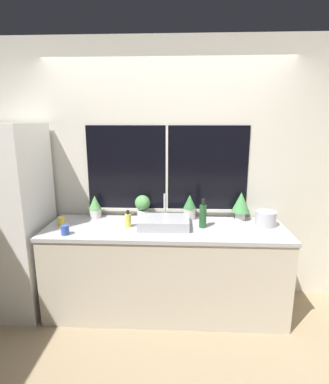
{
  "coord_description": "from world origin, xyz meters",
  "views": [
    {
      "loc": [
        0.12,
        -2.39,
        1.88
      ],
      "look_at": [
        -0.01,
        0.34,
        1.24
      ],
      "focal_mm": 28.0,
      "sensor_mm": 36.0,
      "label": 1
    }
  ],
  "objects_px": {
    "potted_plant_center_left": "(143,205)",
    "potted_plant_far_right": "(241,204)",
    "kettle": "(266,218)",
    "potted_plant_far_left": "(95,206)",
    "potted_plant_center_right": "(190,206)",
    "refrigerator": "(7,220)",
    "bottle_tall": "(203,216)",
    "soap_bottle": "(128,220)",
    "mug_blue": "(65,230)",
    "mug_yellow": "(61,221)",
    "sink": "(164,222)"
  },
  "relations": [
    {
      "from": "potted_plant_far_left",
      "to": "refrigerator",
      "type": "bearing_deg",
      "value": -161.56
    },
    {
      "from": "mug_yellow",
      "to": "kettle",
      "type": "distance_m",
      "value": 2.0
    },
    {
      "from": "refrigerator",
      "to": "mug_blue",
      "type": "xyz_separation_m",
      "value": [
        0.67,
        -0.23,
        -0.01
      ]
    },
    {
      "from": "potted_plant_far_right",
      "to": "mug_blue",
      "type": "xyz_separation_m",
      "value": [
        -1.66,
        -0.5,
        -0.13
      ]
    },
    {
      "from": "potted_plant_center_left",
      "to": "mug_blue",
      "type": "distance_m",
      "value": 0.82
    },
    {
      "from": "potted_plant_center_left",
      "to": "potted_plant_far_right",
      "type": "height_order",
      "value": "potted_plant_far_right"
    },
    {
      "from": "mug_yellow",
      "to": "mug_blue",
      "type": "height_order",
      "value": "mug_blue"
    },
    {
      "from": "potted_plant_far_left",
      "to": "potted_plant_center_right",
      "type": "xyz_separation_m",
      "value": [
        1.0,
        -0.0,
        0.01
      ]
    },
    {
      "from": "potted_plant_center_right",
      "to": "mug_blue",
      "type": "height_order",
      "value": "potted_plant_center_right"
    },
    {
      "from": "sink",
      "to": "potted_plant_far_left",
      "type": "relative_size",
      "value": 2.04
    },
    {
      "from": "sink",
      "to": "mug_yellow",
      "type": "bearing_deg",
      "value": -179.37
    },
    {
      "from": "potted_plant_far_right",
      "to": "potted_plant_center_left",
      "type": "bearing_deg",
      "value": 180.0
    },
    {
      "from": "mug_yellow",
      "to": "mug_blue",
      "type": "xyz_separation_m",
      "value": [
        0.13,
        -0.24,
        0.0
      ]
    },
    {
      "from": "refrigerator",
      "to": "mug_blue",
      "type": "relative_size",
      "value": 21.66
    },
    {
      "from": "potted_plant_center_right",
      "to": "mug_yellow",
      "type": "xyz_separation_m",
      "value": [
        -1.26,
        -0.27,
        -0.09
      ]
    },
    {
      "from": "bottle_tall",
      "to": "soap_bottle",
      "type": "bearing_deg",
      "value": -178.03
    },
    {
      "from": "refrigerator",
      "to": "mug_blue",
      "type": "distance_m",
      "value": 0.71
    },
    {
      "from": "bottle_tall",
      "to": "refrigerator",
      "type": "bearing_deg",
      "value": -179.43
    },
    {
      "from": "bottle_tall",
      "to": "kettle",
      "type": "relative_size",
      "value": 1.43
    },
    {
      "from": "potted_plant_far_left",
      "to": "mug_blue",
      "type": "bearing_deg",
      "value": -105.38
    },
    {
      "from": "sink",
      "to": "soap_bottle",
      "type": "relative_size",
      "value": 2.92
    },
    {
      "from": "potted_plant_far_left",
      "to": "mug_blue",
      "type": "xyz_separation_m",
      "value": [
        -0.14,
        -0.5,
        -0.08
      ]
    },
    {
      "from": "refrigerator",
      "to": "mug_blue",
      "type": "bearing_deg",
      "value": -19.15
    },
    {
      "from": "potted_plant_center_left",
      "to": "mug_blue",
      "type": "bearing_deg",
      "value": -141.89
    },
    {
      "from": "soap_bottle",
      "to": "mug_blue",
      "type": "relative_size",
      "value": 1.93
    },
    {
      "from": "refrigerator",
      "to": "bottle_tall",
      "type": "distance_m",
      "value": 1.93
    },
    {
      "from": "soap_bottle",
      "to": "potted_plant_center_right",
      "type": "bearing_deg",
      "value": 24.7
    },
    {
      "from": "refrigerator",
      "to": "kettle",
      "type": "relative_size",
      "value": 9.43
    },
    {
      "from": "potted_plant_center_left",
      "to": "bottle_tall",
      "type": "relative_size",
      "value": 0.87
    },
    {
      "from": "potted_plant_center_left",
      "to": "kettle",
      "type": "distance_m",
      "value": 1.24
    },
    {
      "from": "soap_bottle",
      "to": "mug_yellow",
      "type": "height_order",
      "value": "soap_bottle"
    },
    {
      "from": "soap_bottle",
      "to": "mug_blue",
      "type": "xyz_separation_m",
      "value": [
        -0.53,
        -0.23,
        -0.03
      ]
    },
    {
      "from": "refrigerator",
      "to": "mug_yellow",
      "type": "xyz_separation_m",
      "value": [
        0.55,
        0.0,
        -0.01
      ]
    },
    {
      "from": "refrigerator",
      "to": "bottle_tall",
      "type": "xyz_separation_m",
      "value": [
        1.93,
        0.02,
        0.07
      ]
    },
    {
      "from": "kettle",
      "to": "potted_plant_center_left",
      "type": "bearing_deg",
      "value": 171.99
    },
    {
      "from": "mug_yellow",
      "to": "kettle",
      "type": "bearing_deg",
      "value": 2.75
    },
    {
      "from": "potted_plant_center_left",
      "to": "refrigerator",
      "type": "bearing_deg",
      "value": -168.38
    },
    {
      "from": "refrigerator",
      "to": "potted_plant_center_right",
      "type": "distance_m",
      "value": 1.83
    },
    {
      "from": "soap_bottle",
      "to": "mug_blue",
      "type": "distance_m",
      "value": 0.58
    },
    {
      "from": "potted_plant_far_right",
      "to": "kettle",
      "type": "xyz_separation_m",
      "value": [
        0.21,
        -0.17,
        -0.09
      ]
    },
    {
      "from": "bottle_tall",
      "to": "potted_plant_far_left",
      "type": "bearing_deg",
      "value": 167.27
    },
    {
      "from": "sink",
      "to": "mug_blue",
      "type": "bearing_deg",
      "value": -164.33
    },
    {
      "from": "sink",
      "to": "mug_blue",
      "type": "distance_m",
      "value": 0.91
    },
    {
      "from": "potted_plant_far_left",
      "to": "bottle_tall",
      "type": "xyz_separation_m",
      "value": [
        1.11,
        -0.25,
        -0.0
      ]
    },
    {
      "from": "sink",
      "to": "potted_plant_center_right",
      "type": "bearing_deg",
      "value": 45.11
    },
    {
      "from": "sink",
      "to": "kettle",
      "type": "height_order",
      "value": "sink"
    },
    {
      "from": "refrigerator",
      "to": "sink",
      "type": "bearing_deg",
      "value": 0.47
    },
    {
      "from": "sink",
      "to": "potted_plant_far_left",
      "type": "distance_m",
      "value": 0.79
    },
    {
      "from": "potted_plant_far_right",
      "to": "kettle",
      "type": "height_order",
      "value": "potted_plant_far_right"
    },
    {
      "from": "potted_plant_far_right",
      "to": "bottle_tall",
      "type": "bearing_deg",
      "value": -148.32
    }
  ]
}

